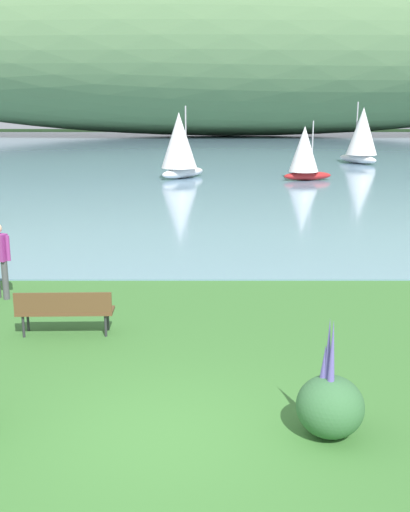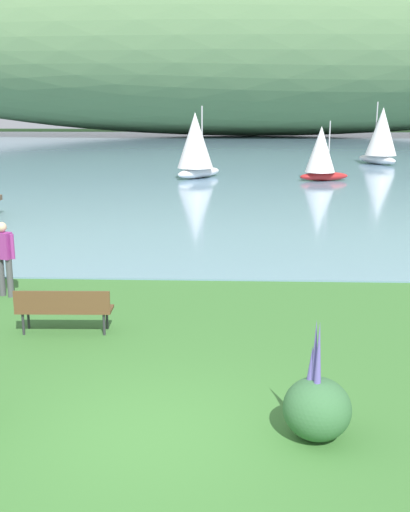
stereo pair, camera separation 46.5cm
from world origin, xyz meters
name	(u,v)px [view 1 (the left image)]	position (x,y,z in m)	size (l,w,h in m)	color
ground_plane	(164,436)	(0.00, 0.00, 0.00)	(200.00, 200.00, 0.00)	#3D7533
bay_water	(201,153)	(0.00, 47.34, 0.02)	(180.00, 80.00, 0.04)	#6B8EA8
distant_hillside	(234,46)	(4.04, 76.78, 11.43)	(114.47, 28.00, 22.77)	#567A4C
park_bench_near_camera	(67,309)	(-2.06, 3.65, 0.52)	(1.81, 0.52, 0.88)	brown
person_at_shoreline	(1,256)	(-3.98, 5.92, 0.98)	(0.57, 0.35, 1.71)	#4C4C51
echium_bush_mid_cluster	(332,405)	(2.20, 0.03, 0.44)	(0.89, 0.89, 1.63)	#386B3D
sailboat_nearest_to_shore	(364,135)	(11.70, 37.34, 2.07)	(2.95, 3.73, 4.32)	white
sailboat_mid_bay	(307,153)	(6.13, 27.53, 1.59)	(2.90, 1.98, 3.28)	#B22323
sailboat_far_off	(182,145)	(-0.88, 28.45, 1.96)	(3.10, 3.37, 4.08)	white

